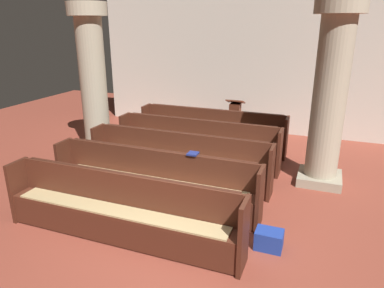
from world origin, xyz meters
The scene contains 12 objects.
ground_plane centered at (0.00, 0.00, 0.00)m, with size 19.20×19.20×0.00m, color brown.
back_wall centered at (0.00, 6.08, 2.25)m, with size 10.00×0.16×4.50m, color beige.
pew_row_0 centered at (-0.88, 4.05, 0.52)m, with size 3.72×0.47×0.99m.
pew_row_1 centered at (-0.88, 2.97, 0.52)m, with size 3.72×0.46×0.99m.
pew_row_2 centered at (-0.88, 1.89, 0.52)m, with size 3.72×0.46×0.99m.
pew_row_3 centered at (-0.88, 0.81, 0.52)m, with size 3.72×0.47×0.99m.
pew_row_4 centered at (-0.88, -0.27, 0.52)m, with size 3.72×0.46×0.99m.
pillar_aisle_side centered at (1.77, 2.88, 1.82)m, with size 0.89×0.89×3.50m.
pillar_far_side centered at (-3.49, 2.90, 1.82)m, with size 0.89×0.89×3.50m.
lectern centered at (-0.59, 5.21, 0.45)m, with size 0.48×0.45×1.08m.
hymn_book centered at (-0.23, 1.00, 1.00)m, with size 0.17×0.19×0.03m, color navy.
kneeler_box_blue centered at (1.19, 0.29, 0.14)m, with size 0.38×0.29×0.28m, color navy.
Camera 1 is at (1.72, -4.11, 3.04)m, focal length 33.15 mm.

